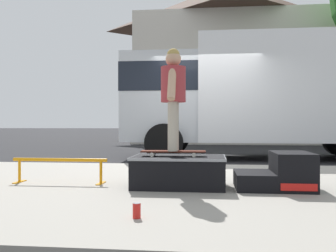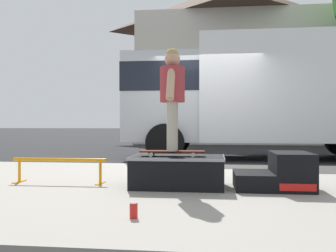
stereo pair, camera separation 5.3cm
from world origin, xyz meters
name	(u,v)px [view 1 (the left image)]	position (x,y,z in m)	size (l,w,h in m)	color
ground_plane	(206,168)	(0.00, 0.00, 0.00)	(140.00, 140.00, 0.00)	black
sidewalk_slab	(204,190)	(0.00, -3.00, 0.06)	(50.00, 5.00, 0.12)	gray
skate_box	(179,170)	(-0.30, -3.16, 0.32)	(1.12, 0.73, 0.38)	black
kicker_ramp	(280,174)	(0.90, -3.16, 0.30)	(0.89, 0.70, 0.43)	black
grind_rail	(60,165)	(-1.88, -3.01, 0.36)	(1.26, 0.28, 0.32)	orange
skateboard	(173,152)	(-0.37, -3.19, 0.55)	(0.79, 0.23, 0.07)	#4C1E14
skater_kid	(173,91)	(-0.37, -3.19, 1.29)	(0.30, 0.64, 1.24)	#B7AD99
soda_can	(137,211)	(-0.52, -4.73, 0.18)	(0.07, 0.07, 0.13)	red
box_truck	(259,93)	(1.33, 2.20, 1.70)	(6.91, 2.63, 3.05)	white
house_behind	(229,61)	(1.10, 12.68, 4.24)	(9.54, 8.23, 8.40)	beige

